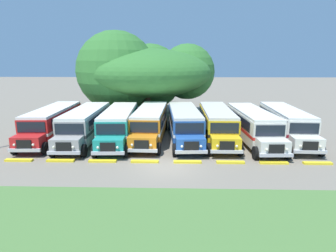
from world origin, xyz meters
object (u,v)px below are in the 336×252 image
Objects in this scene: parked_bus_slot_4 at (184,122)px; parked_bus_slot_6 at (252,124)px; parked_bus_slot_0 at (53,122)px; parked_bus_slot_7 at (285,123)px; parked_bus_slot_2 at (119,123)px; parked_bus_slot_5 at (217,122)px; parked_bus_slot_3 at (151,122)px; parked_bus_slot_1 at (86,123)px; broad_shade_tree at (145,73)px.

parked_bus_slot_4 is 6.13m from parked_bus_slot_6.
parked_bus_slot_0 is 21.70m from parked_bus_slot_7.
parked_bus_slot_2 is 1.00× the size of parked_bus_slot_5.
parked_bus_slot_2 is 1.00× the size of parked_bus_slot_3.
parked_bus_slot_2 and parked_bus_slot_6 have the same top height.
parked_bus_slot_1 and parked_bus_slot_5 have the same top height.
broad_shade_tree is at bearing -125.64° from parked_bus_slot_7.
parked_bus_slot_2 is 2.91m from parked_bus_slot_3.
parked_bus_slot_1 is at bearing -92.47° from parked_bus_slot_2.
parked_bus_slot_3 and parked_bus_slot_6 have the same top height.
parked_bus_slot_2 is 15.34m from parked_bus_slot_7.
broad_shade_tree is at bearing 159.07° from parked_bus_slot_1.
parked_bus_slot_3 and parked_bus_slot_4 have the same top height.
parked_bus_slot_2 is 1.00× the size of parked_bus_slot_7.
broad_shade_tree is at bearing -144.87° from parked_bus_slot_5.
parked_bus_slot_1 and parked_bus_slot_4 have the same top height.
parked_bus_slot_1 is at bearing -92.84° from parked_bus_slot_6.
parked_bus_slot_4 is at bearing -67.04° from broad_shade_tree.
parked_bus_slot_7 is (21.70, 0.21, 0.00)m from parked_bus_slot_0.
parked_bus_slot_0 and parked_bus_slot_2 have the same top height.
parked_bus_slot_5 is 6.33m from parked_bus_slot_7.
parked_bus_slot_3 is 6.16m from parked_bus_slot_5.
broad_shade_tree reaches higher than parked_bus_slot_2.
parked_bus_slot_5 is at bearing 88.13° from parked_bus_slot_0.
parked_bus_slot_2 is at bearing -85.87° from parked_bus_slot_5.
parked_bus_slot_4 is 1.00× the size of parked_bus_slot_7.
parked_bus_slot_1 is 13.24m from broad_shade_tree.
broad_shade_tree is at bearing -140.09° from parked_bus_slot_6.
parked_bus_slot_2 and parked_bus_slot_7 have the same top height.
parked_bus_slot_0 is at bearing -86.93° from parked_bus_slot_3.
parked_bus_slot_0 is 1.00× the size of parked_bus_slot_6.
parked_bus_slot_3 is 0.63× the size of broad_shade_tree.
broad_shade_tree is (-4.84, 11.43, 4.00)m from parked_bus_slot_4.
broad_shade_tree is at bearing 171.83° from parked_bus_slot_2.
broad_shade_tree is at bearing -160.69° from parked_bus_slot_4.
parked_bus_slot_1 is 1.00× the size of parked_bus_slot_5.
parked_bus_slot_7 is at bearing 90.89° from parked_bus_slot_1.
parked_bus_slot_0 and parked_bus_slot_5 have the same top height.
parked_bus_slot_0 is at bearing -123.41° from broad_shade_tree.
parked_bus_slot_5 and parked_bus_slot_7 have the same top height.
parked_bus_slot_7 is (15.32, 0.72, 0.00)m from parked_bus_slot_2.
parked_bus_slot_6 is at bearing -47.62° from broad_shade_tree.
parked_bus_slot_5 is (8.99, 0.61, 0.00)m from parked_bus_slot_2.
parked_bus_slot_6 is at bearing 81.06° from parked_bus_slot_4.
parked_bus_slot_6 is at bearing 77.09° from parked_bus_slot_5.
parked_bus_slot_2 is 12.08m from parked_bus_slot_6.
parked_bus_slot_5 is (6.16, -0.09, 0.00)m from parked_bus_slot_3.
parked_bus_slot_7 is at bearing 91.96° from parked_bus_slot_3.
parked_bus_slot_0 is 1.00× the size of parked_bus_slot_5.
parked_bus_slot_0 is at bearing -86.87° from parked_bus_slot_7.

